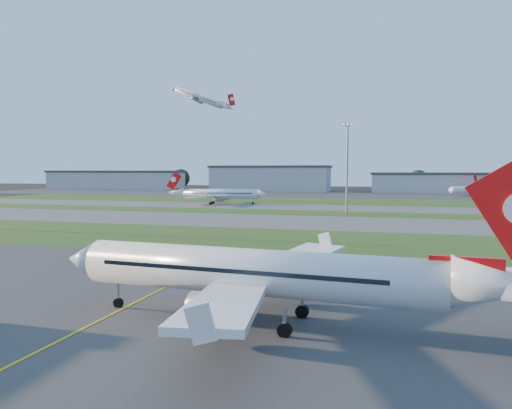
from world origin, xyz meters
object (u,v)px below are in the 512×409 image
(airliner_taxiing, at_px, (220,194))
(light_mast_centre, at_px, (347,162))
(mini_jet_near, at_px, (464,189))
(airliner_parked, at_px, (257,274))

(airliner_taxiing, bearing_deg, light_mast_centre, 139.71)
(mini_jet_near, xyz_separation_m, light_mast_centre, (-44.65, -116.45, 11.53))
(airliner_taxiing, distance_m, mini_jet_near, 127.58)
(airliner_taxiing, bearing_deg, airliner_parked, 102.47)
(light_mast_centre, bearing_deg, airliner_taxiing, 148.58)
(airliner_parked, height_order, light_mast_centre, light_mast_centre)
(airliner_parked, xyz_separation_m, mini_jet_near, (41.78, 219.75, -0.87))
(airliner_parked, height_order, mini_jet_near, airliner_parked)
(airliner_parked, xyz_separation_m, light_mast_centre, (-2.87, 103.30, 10.66))
(light_mast_centre, bearing_deg, airliner_parked, -88.41)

